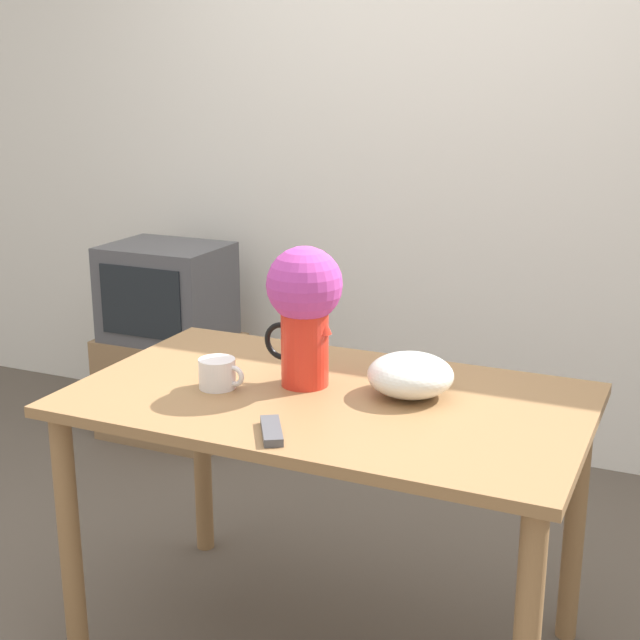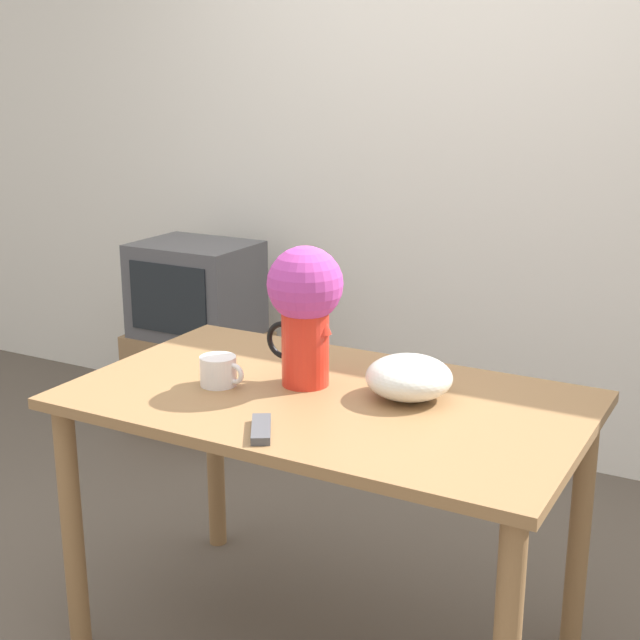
# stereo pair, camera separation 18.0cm
# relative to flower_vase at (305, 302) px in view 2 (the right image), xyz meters

# --- Properties ---
(ground_plane) EXTENTS (12.00, 12.00, 0.00)m
(ground_plane) POSITION_rel_flower_vase_xyz_m (-0.14, -0.06, -1.02)
(ground_plane) COLOR brown
(wall_back) EXTENTS (8.00, 0.05, 2.60)m
(wall_back) POSITION_rel_flower_vase_xyz_m (-0.14, 1.55, 0.28)
(wall_back) COLOR silver
(wall_back) RESTS_ON ground_plane
(table) EXTENTS (1.36, 0.81, 0.78)m
(table) POSITION_rel_flower_vase_xyz_m (0.09, -0.05, -0.35)
(table) COLOR olive
(table) RESTS_ON ground_plane
(flower_vase) EXTENTS (0.23, 0.21, 0.39)m
(flower_vase) POSITION_rel_flower_vase_xyz_m (0.00, 0.00, 0.00)
(flower_vase) COLOR red
(flower_vase) RESTS_ON table
(coffee_mug) EXTENTS (0.13, 0.10, 0.08)m
(coffee_mug) POSITION_rel_flower_vase_xyz_m (-0.20, -0.12, -0.19)
(coffee_mug) COLOR white
(coffee_mug) RESTS_ON table
(white_bowl) EXTENTS (0.23, 0.23, 0.11)m
(white_bowl) POSITION_rel_flower_vase_xyz_m (0.29, 0.04, -0.18)
(white_bowl) COLOR silver
(white_bowl) RESTS_ON table
(remote_control) EXTENTS (0.12, 0.16, 0.02)m
(remote_control) POSITION_rel_flower_vase_xyz_m (0.08, -0.35, -0.22)
(remote_control) COLOR #4C4C51
(remote_control) RESTS_ON table
(tv_stand) EXTENTS (0.58, 0.42, 0.46)m
(tv_stand) POSITION_rel_flower_vase_xyz_m (-1.20, 1.12, -0.79)
(tv_stand) COLOR #8E6B47
(tv_stand) RESTS_ON ground_plane
(tv_set) EXTENTS (0.51, 0.41, 0.42)m
(tv_set) POSITION_rel_flower_vase_xyz_m (-1.20, 1.11, -0.35)
(tv_set) COLOR #4C4C51
(tv_set) RESTS_ON tv_stand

